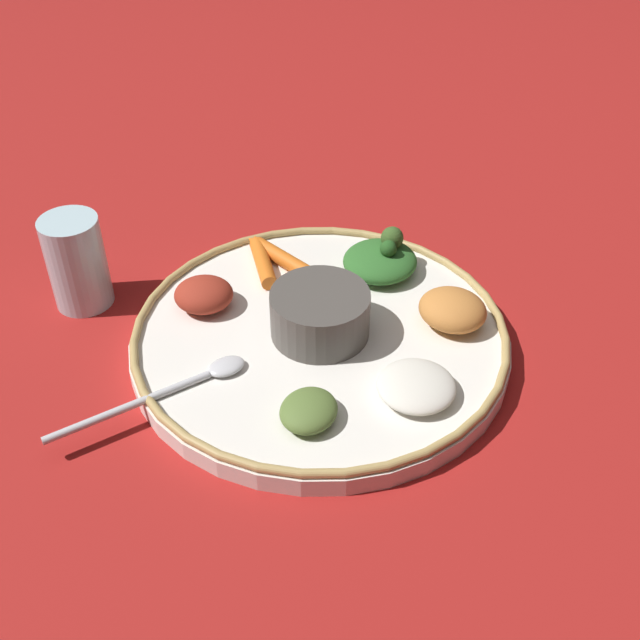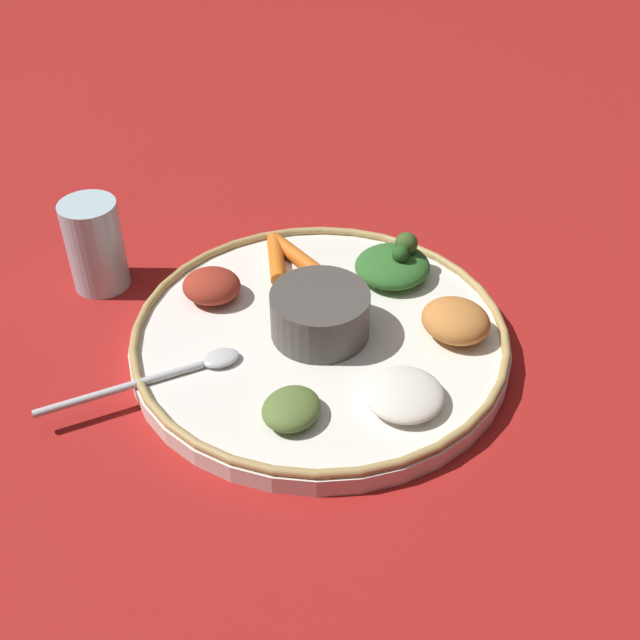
{
  "view_description": "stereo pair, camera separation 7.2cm",
  "coord_description": "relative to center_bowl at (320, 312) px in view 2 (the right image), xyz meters",
  "views": [
    {
      "loc": [
        -0.55,
        -0.05,
        0.49
      ],
      "look_at": [
        0.0,
        0.0,
        0.03
      ],
      "focal_mm": 43.61,
      "sensor_mm": 36.0,
      "label": 1
    },
    {
      "loc": [
        -0.54,
        -0.12,
        0.49
      ],
      "look_at": [
        0.0,
        0.0,
        0.03
      ],
      "focal_mm": 43.61,
      "sensor_mm": 36.0,
      "label": 2
    }
  ],
  "objects": [
    {
      "name": "spoon",
      "position": [
        -0.09,
        0.11,
        -0.02
      ],
      "size": [
        0.12,
        0.15,
        0.01
      ],
      "color": "silver",
      "rests_on": "platter"
    },
    {
      "name": "center_bowl",
      "position": [
        0.0,
        0.0,
        0.0
      ],
      "size": [
        0.09,
        0.09,
        0.04
      ],
      "color": "#4C4742",
      "rests_on": "platter"
    },
    {
      "name": "carrot_near_spoon",
      "position": [
        0.11,
        0.05,
        -0.02
      ],
      "size": [
        0.07,
        0.08,
        0.02
      ],
      "color": "orange",
      "rests_on": "platter"
    },
    {
      "name": "mound_collards",
      "position": [
        -0.11,
        0.0,
        -0.01
      ],
      "size": [
        0.07,
        0.06,
        0.02
      ],
      "primitive_type": "ellipsoid",
      "rotation": [
        0.0,
        0.0,
        2.81
      ],
      "color": "#567033",
      "rests_on": "platter"
    },
    {
      "name": "greens_pile",
      "position": [
        0.1,
        -0.05,
        -0.01
      ],
      "size": [
        0.11,
        0.11,
        0.04
      ],
      "color": "#2D6628",
      "rests_on": "platter"
    },
    {
      "name": "drinking_glass",
      "position": [
        0.05,
        0.24,
        -0.0
      ],
      "size": [
        0.06,
        0.06,
        0.1
      ],
      "color": "silver",
      "rests_on": "ground_plane"
    },
    {
      "name": "mound_squash",
      "position": [
        0.02,
        -0.12,
        -0.01
      ],
      "size": [
        0.08,
        0.09,
        0.03
      ],
      "primitive_type": "ellipsoid",
      "rotation": [
        0.0,
        0.0,
        1.07
      ],
      "color": "#C67A38",
      "rests_on": "platter"
    },
    {
      "name": "ground_plane",
      "position": [
        0.0,
        0.0,
        -0.04
      ],
      "size": [
        2.4,
        2.4,
        0.0
      ],
      "primitive_type": "plane",
      "color": "maroon"
    },
    {
      "name": "mound_rice_white",
      "position": [
        -0.07,
        -0.09,
        -0.01
      ],
      "size": [
        0.07,
        0.07,
        0.02
      ],
      "primitive_type": "ellipsoid",
      "rotation": [
        0.0,
        0.0,
        6.25
      ],
      "color": "silver",
      "rests_on": "platter"
    },
    {
      "name": "mound_beet",
      "position": [
        0.03,
        0.12,
        -0.01
      ],
      "size": [
        0.06,
        0.06,
        0.03
      ],
      "primitive_type": "ellipsoid",
      "rotation": [
        0.0,
        0.0,
        4.8
      ],
      "color": "maroon",
      "rests_on": "platter"
    },
    {
      "name": "platter",
      "position": [
        0.0,
        0.0,
        -0.03
      ],
      "size": [
        0.35,
        0.35,
        0.02
      ],
      "primitive_type": "cylinder",
      "color": "white",
      "rests_on": "ground_plane"
    },
    {
      "name": "platter_rim",
      "position": [
        0.0,
        0.0,
        -0.02
      ],
      "size": [
        0.35,
        0.35,
        0.01
      ],
      "primitive_type": "torus",
      "color": "tan",
      "rests_on": "platter"
    },
    {
      "name": "carrot_outer",
      "position": [
        0.1,
        0.07,
        -0.02
      ],
      "size": [
        0.09,
        0.04,
        0.02
      ],
      "color": "orange",
      "rests_on": "platter"
    }
  ]
}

